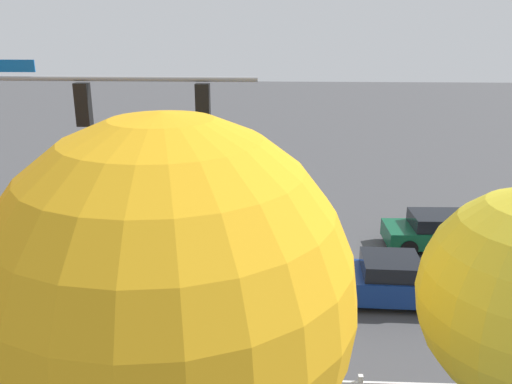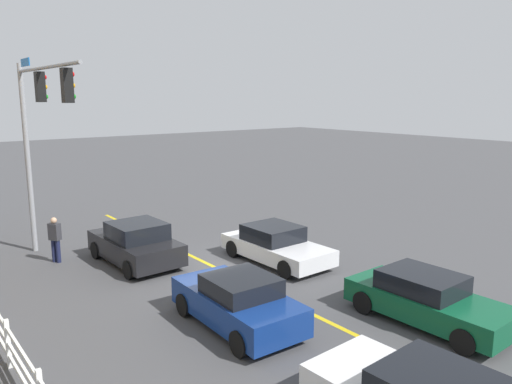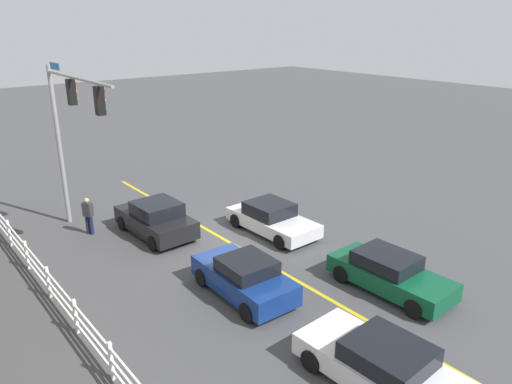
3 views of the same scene
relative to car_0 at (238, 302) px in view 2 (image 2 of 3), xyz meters
name	(u,v)px [view 2 (image 2 of 3)]	position (x,y,z in m)	size (l,w,h in m)	color
ground_plane	(212,266)	(4.46, -2.07, -0.68)	(120.00, 120.00, 0.00)	#444447
lane_center_stripe	(285,301)	(0.46, -2.07, -0.68)	(28.00, 0.16, 0.01)	gold
signal_assembly	(38,122)	(8.41, 2.44, 4.43)	(6.66, 0.38, 7.33)	gray
car_0	(238,302)	(0.00, 0.00, 0.00)	(4.09, 2.00, 1.43)	navy
car_1	(427,299)	(-2.92, -4.13, -0.03)	(4.39, 1.96, 1.35)	#0C4C2D
car_2	(136,244)	(6.43, -0.07, 0.05)	(4.17, 2.14, 1.55)	black
car_3	(276,245)	(3.44, -4.20, -0.05)	(4.41, 2.07, 1.34)	silver
pedestrian	(55,238)	(8.33, 2.21, 0.24)	(0.48, 0.43, 1.69)	#191E3F
white_rail_fence	(8,343)	(1.46, 5.25, -0.08)	(26.10, 0.10, 1.15)	white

